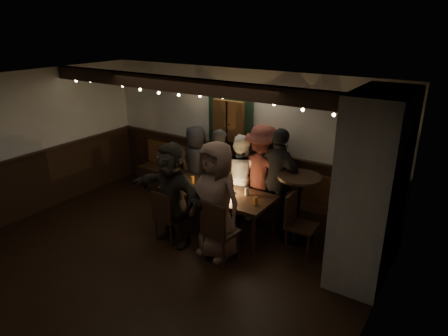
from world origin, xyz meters
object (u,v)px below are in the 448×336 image
Objects in this scene: chair_near_right at (217,228)px; person_b at (220,170)px; chair_end at (297,219)px; person_f at (172,194)px; person_g at (216,201)px; chair_near_left at (166,214)px; person_d at (262,173)px; person_e at (279,179)px; dining_table at (217,195)px; person_c at (241,176)px; high_top at (298,199)px; person_a at (196,164)px.

chair_near_right is 1.79m from person_b.
chair_near_right reaches higher than chair_end.
person_g reaches higher than person_f.
chair_near_left is 0.52× the size of person_f.
chair_near_left is 0.56× the size of person_b.
person_d reaches higher than chair_near_right.
person_e is (0.24, 1.51, 0.32)m from chair_near_right.
dining_table is 0.69m from person_c.
person_g is (-0.12, 0.16, 0.35)m from chair_near_right.
person_e is at bearing -177.08° from person_c.
dining_table is 1.23× the size of person_b.
person_d is (-0.84, 0.33, 0.17)m from high_top.
dining_table is 0.77m from person_b.
dining_table is 1.76× the size of high_top.
person_d reaches higher than person_b.
person_f is at bearing -143.74° from high_top.
high_top reaches higher than chair_end.
chair_near_right is at bearing -45.23° from person_g.
person_g is at bearing 10.82° from person_f.
chair_near_right reaches higher than chair_near_left.
chair_end is 1.90m from person_b.
person_f is (-0.93, 0.10, 0.28)m from chair_near_right.
chair_near_right is 1.47m from high_top.
dining_table is 1.42m from chair_end.
chair_end is 0.63× the size of person_a.
chair_near_right is 1.56m from person_e.
high_top is at bearing -165.99° from person_a.
chair_end is 1.25m from person_d.
person_a is 0.96× the size of person_b.
dining_table is 1.03m from chair_near_right.
person_d is (0.38, 0.10, 0.10)m from person_c.
person_b is (-1.65, 0.20, 0.09)m from high_top.
high_top is 2.01m from person_f.
dining_table is 1.27m from person_a.
person_b is 1.58m from person_g.
high_top is 1.24m from person_c.
person_b is 1.39m from person_f.
person_a is 0.90× the size of person_f.
dining_table is 0.91m from person_d.
dining_table is 1.28× the size of person_a.
dining_table is 1.96× the size of chair_near_right.
person_a is 1.45m from person_d.
person_b is at bearing 87.66° from chair_near_left.
person_a is 2.06m from person_g.
person_c is at bearing 85.75° from dining_table.
chair_end is (1.85, 0.89, 0.05)m from chair_near_left.
person_d reaches higher than person_a.
high_top is (1.71, 1.26, 0.20)m from chair_near_left.
person_c reaches higher than chair_near_left.
dining_table is 2.20× the size of chair_near_left.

